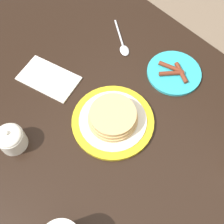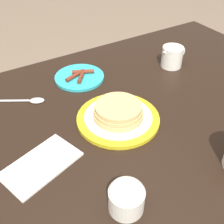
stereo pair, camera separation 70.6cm
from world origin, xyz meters
name	(u,v)px [view 1 (the left image)]	position (x,y,z in m)	size (l,w,h in m)	color
ground_plane	(112,186)	(0.00, 0.00, 0.00)	(8.00, 8.00, 0.00)	#7A6651
dining_table	(111,139)	(0.00, 0.00, 0.62)	(1.49, 0.94, 0.73)	black
pancake_plate	(113,119)	(-0.01, 0.01, 0.75)	(0.24, 0.24, 0.06)	gold
side_plate_bacon	(174,73)	(0.00, 0.28, 0.74)	(0.18, 0.18, 0.02)	#2DADBC
sugar_bowl	(11,138)	(-0.15, -0.24, 0.77)	(0.08, 0.08, 0.08)	silver
napkin	(49,78)	(-0.26, -0.04, 0.73)	(0.21, 0.16, 0.01)	silver
spoon	(123,44)	(-0.20, 0.24, 0.73)	(0.16, 0.10, 0.01)	silver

